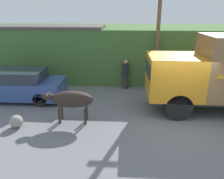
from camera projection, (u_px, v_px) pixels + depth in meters
ground_plane at (177, 119)px, 9.18m from camera, size 60.00×60.00×0.00m
hillside_embankment at (157, 50)px, 15.48m from camera, size 32.00×6.57×3.27m
building_backdrop at (53, 53)px, 14.00m from camera, size 6.58×2.70×3.44m
brown_cow at (71, 99)px, 8.66m from camera, size 2.06×0.67×1.34m
parked_suv at (17, 85)px, 11.00m from camera, size 4.69×1.82×1.55m
pedestrian_on_hill at (125, 73)px, 12.52m from camera, size 0.49×0.49×1.70m
utility_pole at (158, 37)px, 11.71m from camera, size 0.90×0.20×5.72m
roadside_rock at (16, 121)px, 8.49m from camera, size 0.50×0.50×0.50m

